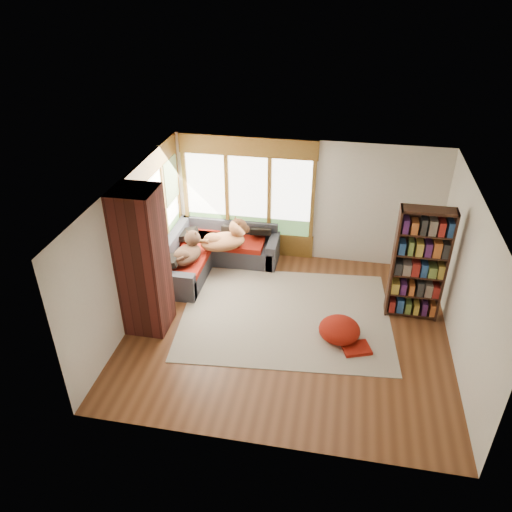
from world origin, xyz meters
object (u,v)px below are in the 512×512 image
at_px(brick_chimney, 143,262).
at_px(pouf, 339,329).
at_px(area_rug, 286,315).
at_px(dog_brindle, 188,248).
at_px(bookshelf, 419,265).
at_px(dog_tan, 226,235).
at_px(sectional_sofa, 206,254).

distance_m(brick_chimney, pouf, 3.48).
xyz_separation_m(area_rug, dog_brindle, (-2.05, 0.77, 0.75)).
bearing_deg(dog_brindle, pouf, -101.37).
bearing_deg(area_rug, bookshelf, 11.45).
bearing_deg(dog_tan, area_rug, -72.95).
distance_m(area_rug, bookshelf, 2.50).
height_order(brick_chimney, pouf, brick_chimney).
bearing_deg(area_rug, dog_tan, 136.56).
height_order(area_rug, dog_brindle, dog_brindle).
bearing_deg(brick_chimney, dog_tan, 65.86).
xyz_separation_m(brick_chimney, bookshelf, (4.54, 1.15, -0.24)).
distance_m(brick_chimney, bookshelf, 4.69).
xyz_separation_m(sectional_sofa, area_rug, (1.87, -1.34, -0.30)).
relative_size(brick_chimney, bookshelf, 1.22).
xyz_separation_m(bookshelf, dog_tan, (-3.63, 0.88, -0.26)).
xyz_separation_m(brick_chimney, dog_brindle, (0.27, 1.47, -0.54)).
distance_m(bookshelf, dog_brindle, 4.29).
height_order(bookshelf, dog_brindle, bookshelf).
xyz_separation_m(brick_chimney, pouf, (3.30, 0.23, -1.10)).
distance_m(sectional_sofa, dog_brindle, 0.75).
xyz_separation_m(area_rug, dog_tan, (-1.41, 1.33, 0.80)).
xyz_separation_m(area_rug, pouf, (0.98, -0.48, 0.20)).
height_order(brick_chimney, dog_tan, brick_chimney).
xyz_separation_m(bookshelf, pouf, (-1.24, -0.93, -0.86)).
height_order(pouf, dog_tan, dog_tan).
bearing_deg(dog_brindle, brick_chimney, -179.44).
relative_size(area_rug, dog_brindle, 4.24).
height_order(bookshelf, pouf, bookshelf).
xyz_separation_m(sectional_sofa, bookshelf, (4.09, -0.89, 0.76)).
height_order(sectional_sofa, bookshelf, bookshelf).
distance_m(pouf, dog_brindle, 3.32).
xyz_separation_m(bookshelf, dog_brindle, (-4.27, 0.32, -0.30)).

